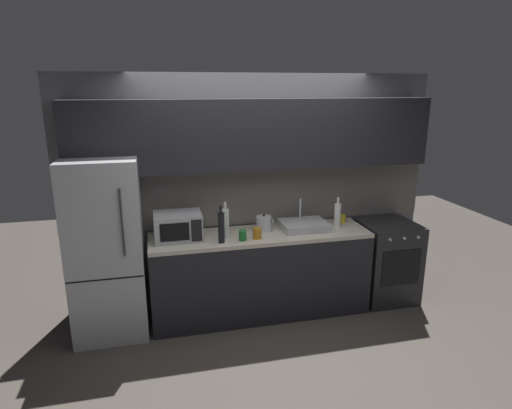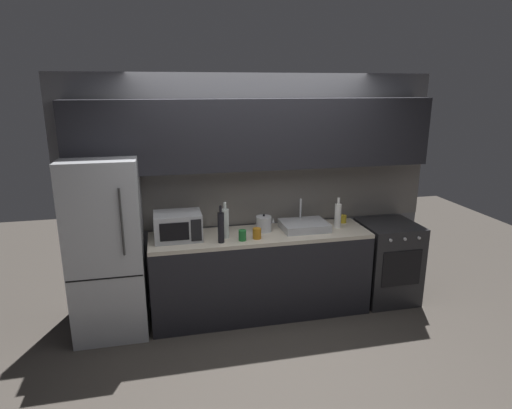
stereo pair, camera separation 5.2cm
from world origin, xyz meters
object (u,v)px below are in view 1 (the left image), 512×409
Objects in this scene: microwave at (178,226)px; wine_bottle_white at (337,215)px; mug_green at (243,235)px; mug_amber at (257,233)px; mug_yellow at (342,219)px; refrigerator at (107,248)px; oven_range at (386,261)px; wine_bottle_clear at (225,223)px; kettle at (264,224)px; wine_bottle_dark at (221,227)px.

wine_bottle_white is (1.69, -0.01, 0.00)m from microwave.
wine_bottle_white is 3.09× the size of mug_green.
mug_yellow is (1.05, 0.29, -0.01)m from mug_amber.
refrigerator is 16.46× the size of mug_amber.
mug_green is at bearing -170.72° from wine_bottle_white.
microwave is at bearing 179.51° from oven_range.
microwave is at bearing 179.70° from wine_bottle_white.
microwave is at bearing 1.55° from refrigerator.
wine_bottle_clear is 3.45× the size of mug_amber.
microwave reaches higher than mug_amber.
refrigerator is 3.02m from oven_range.
kettle is 0.59× the size of wine_bottle_white.
mug_amber is at bearing -120.86° from kettle.
mug_amber reaches higher than oven_range.
wine_bottle_white is at bearing -0.30° from microwave.
mug_amber is (-1.55, -0.14, 0.50)m from oven_range.
mug_green is (-1.70, -0.16, 0.50)m from oven_range.
oven_range is at bearing 1.39° from wine_bottle_clear.
kettle is 0.53× the size of wine_bottle_dark.
oven_range is 1.78m from mug_green.
refrigerator reaches higher than mug_yellow.
wine_bottle_white is (-0.62, 0.01, 0.59)m from oven_range.
mug_amber is at bearing -5.58° from refrigerator.
microwave is 0.64m from mug_green.
refrigerator is 20.28× the size of mug_yellow.
wine_bottle_clear reaches higher than wine_bottle_white.
mug_amber is at bearing -174.83° from oven_range.
refrigerator reaches higher than kettle.
mug_amber and mug_green have the same top height.
wine_bottle_white is at bearing 2.60° from wine_bottle_clear.
refrigerator is 1.16m from wine_bottle_clear.
kettle is at bearing 26.06° from wine_bottle_dark.
refrigerator reaches higher than microwave.
wine_bottle_dark is at bearing -166.99° from mug_yellow.
oven_range is 2.01m from wine_bottle_dark.
mug_green is (0.61, -0.18, -0.08)m from microwave.
wine_bottle_dark reaches higher than mug_green.
wine_bottle_clear reaches higher than oven_range.
mug_green reaches higher than oven_range.
mug_amber is (0.36, 0.03, -0.10)m from wine_bottle_dark.
kettle is (-1.42, 0.06, 0.53)m from oven_range.
wine_bottle_clear reaches higher than mug_amber.
refrigerator is 1.11m from wine_bottle_dark.
mug_amber is 0.15m from mug_green.
wine_bottle_dark is 1.12× the size of wine_bottle_white.
wine_bottle_dark is 1.30m from wine_bottle_white.
kettle is 0.54m from wine_bottle_dark.
mug_green is at bearing -165.17° from mug_yellow.
wine_bottle_white is (1.29, 0.18, -0.02)m from wine_bottle_dark.
mug_yellow is at bearing 5.50° from kettle.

